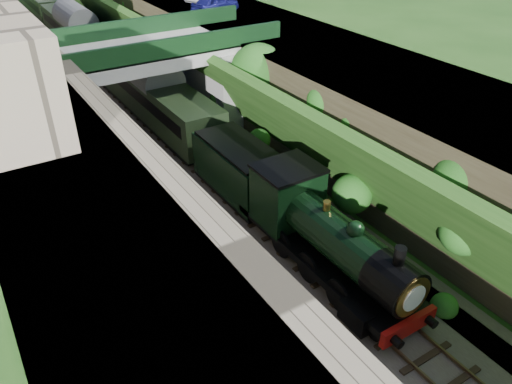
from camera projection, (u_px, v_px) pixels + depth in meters
trackbed at (176, 158)px, 31.59m from camera, size 10.00×90.00×0.20m
retaining_wall at (79, 129)px, 27.30m from camera, size 1.00×90.00×7.00m
street_plateau_left at (10, 144)px, 25.72m from camera, size 6.00×90.00×7.00m
street_plateau_right at (299, 84)px, 34.27m from camera, size 8.00×90.00×6.25m
embankment_slope at (269, 113)px, 30.35m from camera, size 4.28×90.00×6.42m
track_left at (146, 164)px, 30.61m from camera, size 2.50×90.00×0.20m
track_right at (193, 151)px, 32.05m from camera, size 2.50×90.00×0.20m
road_bridge at (159, 77)px, 32.76m from camera, size 16.00×6.40×7.25m
tree at (258, 74)px, 31.55m from camera, size 3.60×3.80×6.60m
car_blue at (215, 3)px, 38.47m from camera, size 4.39×2.74×1.39m
locomotive at (326, 238)px, 21.61m from camera, size 3.10×10.23×3.83m
tender at (240, 172)px, 27.03m from camera, size 2.70×6.00×3.05m
coach_front at (151, 93)px, 35.83m from camera, size 2.90×18.00×3.70m
coach_middle at (78, 35)px, 49.29m from camera, size 2.90×18.00×3.70m
coach_rear at (37, 1)px, 62.76m from camera, size 2.90×18.00×3.70m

